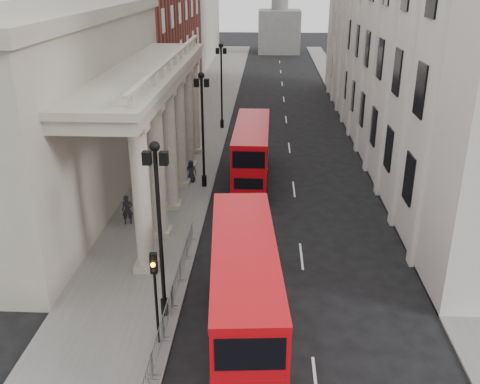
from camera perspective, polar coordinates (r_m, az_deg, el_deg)
The scene contains 18 objects.
ground at distance 22.42m, azimuth -8.30°, elevation -18.98°, with size 260.00×260.00×0.00m, color black.
sidewalk_west at distance 49.18m, azimuth -5.29°, elevation 4.96°, with size 6.00×140.00×0.12m, color slate.
sidewalk_east at distance 49.63m, azimuth 13.98°, elevation 4.54°, with size 3.00×140.00×0.12m, color slate.
kerb at distance 48.86m, azimuth -1.85°, elevation 4.94°, with size 0.20×140.00×0.14m, color slate.
portico_building at distance 38.33m, azimuth -19.42°, elevation 7.97°, with size 9.00×28.00×12.00m, color gray.
brick_building at distance 66.13m, azimuth -10.21°, elevation 18.85°, with size 9.00×32.00×22.00m, color maroon.
west_building_far at distance 97.62m, azimuth -5.90°, elevation 19.53°, with size 9.00×30.00×20.00m, color gray.
east_building at distance 49.97m, azimuth 17.93°, elevation 18.85°, with size 8.00×55.00×25.00m, color beige.
lamp_post_south at distance 23.12m, azimuth -8.61°, elevation -3.01°, with size 1.05×0.44×8.32m.
lamp_post_mid at distance 38.00m, azimuth -4.01°, elevation 7.38°, with size 1.05×0.44×8.32m.
lamp_post_north at distance 53.54m, azimuth -1.99°, elevation 11.83°, with size 1.05×0.44×8.32m.
traffic_light at distance 22.22m, azimuth -9.08°, elevation -9.47°, with size 0.28×0.33×4.30m.
crowd_barriers at distance 23.75m, azimuth -8.23°, elevation -14.18°, with size 0.50×18.75×1.10m.
bus_near at distance 22.54m, azimuth 0.45°, elevation -10.67°, with size 3.44×10.97×4.66m.
bus_far at distance 39.87m, azimuth 1.25°, elevation 4.23°, with size 2.57×10.22×4.40m.
pedestrian_a at distance 33.95m, azimuth -11.93°, elevation -1.88°, with size 0.68×0.45×1.86m, color black.
pedestrian_b at distance 36.36m, azimuth -8.42°, elevation -0.09°, with size 0.83×0.65×1.70m, color black.
pedestrian_c at distance 40.10m, azimuth -5.24°, elevation 2.23°, with size 0.82×0.54×1.68m, color black.
Camera 1 is at (3.90, -16.43, 14.74)m, focal length 40.00 mm.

